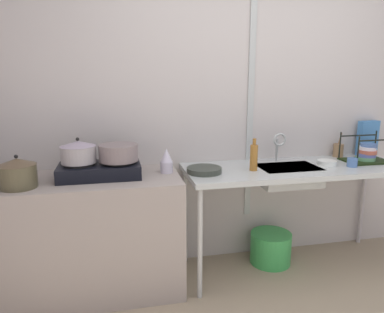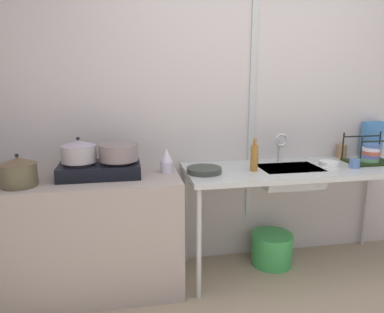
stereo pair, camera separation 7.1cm
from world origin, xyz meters
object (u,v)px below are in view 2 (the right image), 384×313
object	(u,v)px
pot_on_left_burner	(79,151)
cup_by_rack	(355,163)
bucket_on_floor	(272,249)
faucet	(281,143)
sink_basin	(289,176)
small_bowl_on_drainboard	(329,164)
cereal_box	(372,139)
frying_pan	(204,170)
stove	(100,169)
pot_on_right_burner	(119,152)
percolator	(166,161)
pot_beside_stove	(18,172)
utensil_jar	(341,151)
bottle_by_sink	(254,157)
dish_rack	(370,155)

from	to	relation	value
pot_on_left_burner	cup_by_rack	size ratio (longest dim) A/B	3.08
bucket_on_floor	faucet	bearing A→B (deg)	49.69
sink_basin	faucet	size ratio (longest dim) A/B	1.91
faucet	small_bowl_on_drainboard	xyz separation A→B (m)	(0.34, -0.16, -0.15)
sink_basin	cereal_box	distance (m)	0.94
frying_pan	bucket_on_floor	size ratio (longest dim) A/B	0.76
stove	pot_on_right_burner	world-z (taller)	pot_on_right_burner
stove	pot_on_left_burner	world-z (taller)	pot_on_left_burner
percolator	bucket_on_floor	bearing A→B (deg)	3.85
pot_on_left_burner	pot_on_right_burner	distance (m)	0.27
frying_pan	pot_beside_stove	bearing A→B (deg)	-175.25
faucet	cereal_box	xyz separation A→B (m)	(0.89, 0.10, -0.01)
small_bowl_on_drainboard	pot_on_right_burner	bearing A→B (deg)	179.74
percolator	frying_pan	distance (m)	0.28
frying_pan	utensil_jar	bearing A→B (deg)	12.21
sink_basin	small_bowl_on_drainboard	bearing A→B (deg)	-1.10
pot_on_left_burner	utensil_jar	world-z (taller)	pot_on_left_burner
pot_on_right_burner	cup_by_rack	size ratio (longest dim) A/B	3.48
percolator	bottle_by_sink	xyz separation A→B (m)	(0.64, -0.08, 0.01)
pot_on_right_burner	utensil_jar	world-z (taller)	pot_on_right_burner
cup_by_rack	small_bowl_on_drainboard	size ratio (longest dim) A/B	0.52
pot_on_left_burner	cereal_box	world-z (taller)	cereal_box
utensil_jar	percolator	bearing A→B (deg)	-172.10
cereal_box	utensil_jar	world-z (taller)	cereal_box
cereal_box	bucket_on_floor	distance (m)	1.30
pot_on_right_burner	cup_by_rack	distance (m)	1.78
cereal_box	bucket_on_floor	world-z (taller)	cereal_box
pot_beside_stove	small_bowl_on_drainboard	distance (m)	2.24
pot_on_left_burner	bottle_by_sink	distance (m)	1.25
pot_beside_stove	utensil_jar	world-z (taller)	pot_beside_stove
pot_beside_stove	faucet	world-z (taller)	faucet
dish_rack	sink_basin	bearing A→B (deg)	-177.68
faucet	sink_basin	bearing A→B (deg)	-85.55
pot_on_left_burner	utensil_jar	distance (m)	2.16
bucket_on_floor	sink_basin	bearing A→B (deg)	-51.75
cereal_box	faucet	bearing A→B (deg)	177.63
frying_pan	bucket_on_floor	bearing A→B (deg)	11.18
sink_basin	cup_by_rack	xyz separation A→B (m)	(0.48, -0.10, 0.10)
pot_on_right_burner	bucket_on_floor	distance (m)	1.51
percolator	frying_pan	world-z (taller)	percolator
faucet	cereal_box	world-z (taller)	cereal_box
pot_beside_stove	pot_on_left_burner	bearing A→B (deg)	20.51
pot_beside_stove	cup_by_rack	distance (m)	2.40
pot_on_right_burner	bucket_on_floor	world-z (taller)	pot_on_right_burner
pot_on_left_burner	bucket_on_floor	distance (m)	1.74
pot_beside_stove	faucet	distance (m)	1.92
cereal_box	dish_rack	bearing A→B (deg)	-135.78
bucket_on_floor	frying_pan	bearing A→B (deg)	-168.82
pot_beside_stove	bucket_on_floor	xyz separation A→B (m)	(1.84, 0.22, -0.82)
stove	sink_basin	bearing A→B (deg)	-0.04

